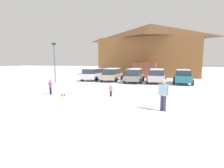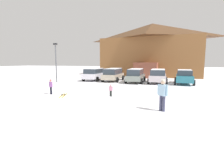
% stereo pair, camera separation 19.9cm
% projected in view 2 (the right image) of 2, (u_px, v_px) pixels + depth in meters
% --- Properties ---
extents(ground, '(160.00, 160.00, 0.00)m').
position_uv_depth(ground, '(67.00, 117.00, 8.14)').
color(ground, white).
extents(ski_lodge, '(17.66, 12.21, 9.40)m').
position_uv_depth(ski_lodge, '(152.00, 49.00, 32.21)').
color(ski_lodge, brown).
rests_on(ski_lodge, ground).
extents(parked_white_suv, '(2.22, 4.47, 1.64)m').
position_uv_depth(parked_white_suv, '(94.00, 74.00, 23.85)').
color(parked_white_suv, silver).
rests_on(parked_white_suv, ground).
extents(parked_beige_suv, '(2.20, 4.82, 1.67)m').
position_uv_depth(parked_beige_suv, '(113.00, 74.00, 23.11)').
color(parked_beige_suv, '#B5A891').
rests_on(parked_beige_suv, ground).
extents(parked_grey_wagon, '(2.15, 4.63, 1.68)m').
position_uv_depth(parked_grey_wagon, '(136.00, 75.00, 21.51)').
color(parked_grey_wagon, gray).
rests_on(parked_grey_wagon, ground).
extents(parked_silver_wagon, '(2.31, 4.53, 1.66)m').
position_uv_depth(parked_silver_wagon, '(158.00, 76.00, 20.83)').
color(parked_silver_wagon, beige).
rests_on(parked_silver_wagon, ground).
extents(parked_teal_hatchback, '(2.18, 4.29, 1.65)m').
position_uv_depth(parked_teal_hatchback, '(184.00, 77.00, 19.98)').
color(parked_teal_hatchback, '#277083').
rests_on(parked_teal_hatchback, ground).
extents(skier_child_in_purple_jacket, '(0.39, 0.28, 1.16)m').
position_uv_depth(skier_child_in_purple_jacket, '(51.00, 86.00, 13.75)').
color(skier_child_in_purple_jacket, black).
rests_on(skier_child_in_purple_jacket, ground).
extents(skier_child_in_pink_snowsuit, '(0.33, 0.16, 0.89)m').
position_uv_depth(skier_child_in_pink_snowsuit, '(111.00, 90.00, 12.88)').
color(skier_child_in_pink_snowsuit, black).
rests_on(skier_child_in_pink_snowsuit, ground).
extents(skier_adult_in_blue_parka, '(0.55, 0.41, 1.67)m').
position_uv_depth(skier_adult_in_blue_parka, '(163.00, 93.00, 9.00)').
color(skier_adult_in_blue_parka, '#3D3F5A').
rests_on(skier_adult_in_blue_parka, ground).
extents(pair_of_skis, '(0.85, 1.60, 0.08)m').
position_uv_depth(pair_of_skis, '(63.00, 95.00, 13.27)').
color(pair_of_skis, yellow).
rests_on(pair_of_skis, ground).
extents(lamp_post, '(0.44, 0.24, 4.76)m').
position_uv_depth(lamp_post, '(56.00, 60.00, 21.32)').
color(lamp_post, '#515459').
rests_on(lamp_post, ground).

